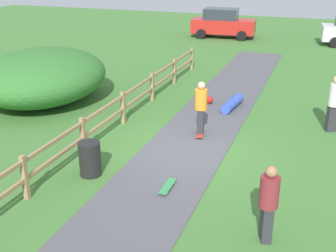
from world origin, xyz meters
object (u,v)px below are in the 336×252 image
at_px(skateboard_loose, 168,186).
at_px(skater_fallen, 230,103).
at_px(bystander_white, 334,101).
at_px(skater_riding, 201,106).
at_px(bystander_maroon, 268,201).
at_px(bush_large, 42,76).
at_px(parked_car_red, 223,23).
at_px(trash_bin, 90,159).

bearing_deg(skateboard_loose, skater_fallen, 88.91).
bearing_deg(bystander_white, skateboard_loose, -124.37).
relative_size(skater_riding, bystander_maroon, 1.05).
xyz_separation_m(bush_large, parked_car_red, (3.22, 15.77, -0.04)).
height_order(skater_riding, skateboard_loose, skater_riding).
bearing_deg(skateboard_loose, skater_riding, 93.36).
xyz_separation_m(skater_fallen, bystander_maroon, (2.38, -7.53, 0.70)).
bearing_deg(skater_fallen, bush_large, -166.37).
xyz_separation_m(skater_riding, parked_car_red, (-3.38, 16.96, -0.02)).
height_order(bush_large, bystander_maroon, bush_large).
bearing_deg(trash_bin, bystander_maroon, -14.65).
bearing_deg(bush_large, bystander_white, 3.42).
distance_m(skater_fallen, bystander_white, 3.75).
distance_m(trash_bin, parked_car_red, 20.48).
bearing_deg(trash_bin, bush_large, 135.22).
distance_m(bush_large, skater_fallen, 7.17).
distance_m(bystander_white, parked_car_red, 16.78).
bearing_deg(bystander_white, skater_fallen, 163.24).
bearing_deg(bystander_maroon, skater_fallen, 107.55).
height_order(skateboard_loose, bystander_maroon, bystander_maroon).
bearing_deg(parked_car_red, bush_large, -101.53).
bearing_deg(trash_bin, skater_riding, 60.98).
distance_m(skateboard_loose, bystander_white, 6.49).
height_order(bush_large, parked_car_red, bush_large).
bearing_deg(skater_fallen, skateboard_loose, -91.09).
bearing_deg(skater_riding, bystander_white, 25.28).
relative_size(trash_bin, skateboard_loose, 1.12).
relative_size(trash_bin, bystander_white, 0.49).
bearing_deg(bystander_maroon, parked_car_red, 105.72).
xyz_separation_m(trash_bin, bystander_maroon, (4.63, -1.21, 0.45)).
distance_m(skater_fallen, bystander_maroon, 7.93).
height_order(trash_bin, skateboard_loose, trash_bin).
xyz_separation_m(trash_bin, skater_fallen, (2.24, 6.32, -0.25)).
relative_size(bush_large, skateboard_loose, 6.82).
relative_size(bush_large, skater_fallen, 3.44).
relative_size(bystander_white, bystander_maroon, 1.12).
xyz_separation_m(bush_large, skater_fallen, (6.93, 1.68, -0.80)).
xyz_separation_m(skateboard_loose, parked_car_red, (-3.59, 20.45, 0.87)).
height_order(bystander_maroon, parked_car_red, parked_car_red).
bearing_deg(bystander_maroon, skateboard_loose, 154.80).
xyz_separation_m(trash_bin, parked_car_red, (-1.46, 20.42, 0.51)).
xyz_separation_m(bystander_maroon, parked_car_red, (-6.09, 21.63, 0.06)).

